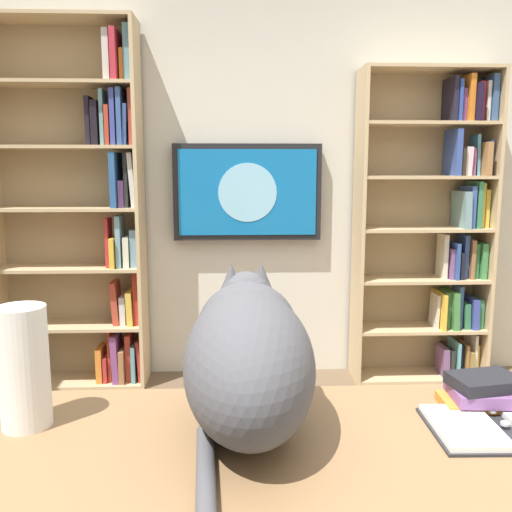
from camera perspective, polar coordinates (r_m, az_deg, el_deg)
The scene contains 9 objects.
wall_back at distance 3.58m, azimuth -0.95°, elevation 9.01°, with size 4.52×0.06×2.70m, color beige.
bookshelf_left at distance 3.67m, azimuth 18.42°, elevation 2.66°, with size 0.85×0.28×1.96m.
bookshelf_right at distance 3.53m, azimuth -17.27°, elevation 4.45°, with size 0.91×0.28×2.23m.
wall_mounted_tv at distance 3.49m, azimuth -0.95°, elevation 6.65°, with size 0.94×0.07×0.61m.
desk at distance 1.28m, azimuth 2.93°, elevation -23.92°, with size 1.58×0.58×0.78m.
cat at distance 1.25m, azimuth -0.83°, elevation -9.93°, with size 0.28×0.68×0.34m.
open_binder at distance 1.38m, azimuth 24.50°, elevation -15.96°, with size 0.34×0.23×0.02m.
paper_towel_roll at distance 1.35m, azimuth -23.03°, elevation -10.59°, with size 0.11×0.11×0.28m, color white.
desk_book_stack at distance 1.47m, azimuth 22.54°, elevation -12.98°, with size 0.20×0.14×0.08m.
Camera 1 is at (0.10, 1.34, 1.35)m, focal length 38.41 mm.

